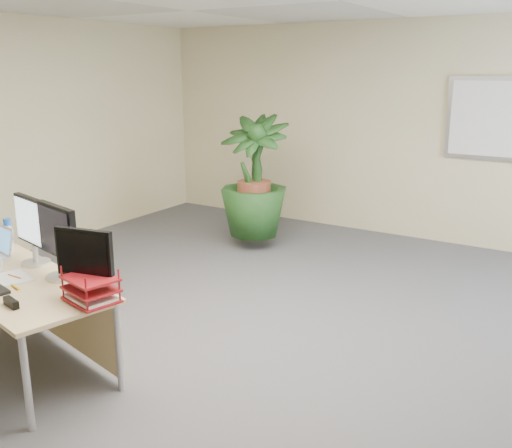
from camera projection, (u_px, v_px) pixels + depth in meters
The scene contains 14 objects.
floor at pixel (217, 362), 4.23m from camera, with size 8.00×8.00×0.00m, color #48494E.
back_wall at pixel (401, 131), 7.15m from camera, with size 7.00×0.04×2.70m, color #C8BF8D.
whiteboard at pixel (505, 119), 6.45m from camera, with size 1.30×0.04×0.95m.
desk at pixel (30, 294), 4.13m from camera, with size 1.84×1.09×0.66m.
floor_plant at pixel (254, 186), 6.80m from camera, with size 0.84×0.84×1.50m, color #173B15.
monitor_left at pixel (32, 226), 4.28m from camera, with size 0.47×0.21×0.52m.
monitor_right at pixel (58, 237), 3.98m from camera, with size 0.48×0.22×0.53m.
monitor_dark at pixel (85, 258), 3.66m from camera, with size 0.41×0.19×0.46m.
spiral_notebook at pixel (11, 278), 4.04m from camera, with size 0.30×0.23×0.01m, color white.
orange_pen at pixel (15, 276), 4.05m from camera, with size 0.01×0.01×0.14m, color #CE5416.
yellow_highlighter at pixel (15, 287), 3.87m from camera, with size 0.02×0.02×0.13m, color yellow.
water_bottle at pixel (9, 235), 4.69m from camera, with size 0.07×0.07×0.26m.
letter_tray at pixel (91, 291), 3.63m from camera, with size 0.39×0.33×0.16m.
stapler at pixel (11, 303), 3.56m from camera, with size 0.15×0.04×0.05m, color black.
Camera 1 is at (2.26, -3.08, 2.10)m, focal length 40.00 mm.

